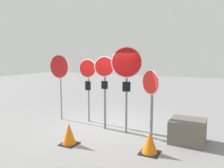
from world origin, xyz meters
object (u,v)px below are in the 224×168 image
(stop_sign_2, at_px, (105,78))
(traffic_cone_1, at_px, (69,134))
(stop_sign_1, at_px, (88,75))
(stop_sign_4, at_px, (151,91))
(stop_sign_0, at_px, (59,70))
(traffic_cone_0, at_px, (150,143))
(storage_crate, at_px, (188,131))
(stop_sign_3, at_px, (127,70))

(stop_sign_2, relative_size, traffic_cone_1, 4.01)
(stop_sign_1, height_order, traffic_cone_1, stop_sign_1)
(stop_sign_2, xyz_separation_m, stop_sign_4, (1.58, -0.13, -0.27))
(traffic_cone_1, bearing_deg, stop_sign_0, 134.94)
(traffic_cone_0, distance_m, storage_crate, 1.39)
(stop_sign_3, bearing_deg, stop_sign_2, 155.44)
(stop_sign_0, height_order, storage_crate, stop_sign_0)
(stop_sign_1, relative_size, traffic_cone_0, 4.17)
(stop_sign_3, height_order, traffic_cone_0, stop_sign_3)
(traffic_cone_0, bearing_deg, traffic_cone_1, -168.12)
(stop_sign_3, relative_size, storage_crate, 2.85)
(stop_sign_0, distance_m, stop_sign_2, 2.06)
(stop_sign_2, bearing_deg, storage_crate, -18.36)
(stop_sign_0, bearing_deg, traffic_cone_1, -44.08)
(traffic_cone_0, xyz_separation_m, storage_crate, (0.74, 1.18, 0.05))
(stop_sign_1, bearing_deg, stop_sign_2, -33.28)
(stop_sign_3, relative_size, stop_sign_4, 1.33)
(stop_sign_4, relative_size, storage_crate, 2.14)
(stop_sign_3, bearing_deg, stop_sign_4, -25.40)
(traffic_cone_0, height_order, storage_crate, storage_crate)
(traffic_cone_0, distance_m, traffic_cone_1, 2.19)
(stop_sign_4, relative_size, traffic_cone_1, 3.37)
(stop_sign_4, xyz_separation_m, traffic_cone_1, (-1.85, -1.42, -1.13))
(stop_sign_1, height_order, stop_sign_3, stop_sign_3)
(stop_sign_0, distance_m, stop_sign_1, 1.14)
(stop_sign_0, xyz_separation_m, stop_sign_2, (2.04, -0.22, -0.20))
(stop_sign_0, relative_size, traffic_cone_1, 4.11)
(stop_sign_0, distance_m, storage_crate, 4.90)
(stop_sign_4, height_order, traffic_cone_1, stop_sign_4)
(stop_sign_3, distance_m, traffic_cone_1, 2.50)
(traffic_cone_1, bearing_deg, stop_sign_2, 80.07)
(stop_sign_1, xyz_separation_m, traffic_cone_0, (2.79, -1.54, -1.45))
(traffic_cone_0, bearing_deg, stop_sign_1, 151.19)
(stop_sign_2, bearing_deg, stop_sign_0, 153.69)
(traffic_cone_1, bearing_deg, stop_sign_4, 37.39)
(traffic_cone_1, bearing_deg, stop_sign_3, 54.47)
(traffic_cone_1, bearing_deg, stop_sign_1, 108.25)
(stop_sign_2, xyz_separation_m, traffic_cone_0, (1.87, -1.10, -1.42))
(stop_sign_1, bearing_deg, traffic_cone_1, -79.61)
(storage_crate, bearing_deg, stop_sign_4, -168.37)
(stop_sign_2, relative_size, storage_crate, 2.55)
(stop_sign_1, relative_size, stop_sign_3, 0.86)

